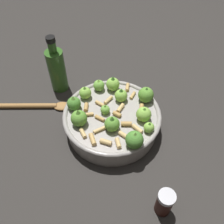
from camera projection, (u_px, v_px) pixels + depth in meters
name	position (u px, v px, depth m)	size (l,w,h in m)	color
ground_plane	(112.00, 127.00, 0.73)	(2.40, 2.40, 0.00)	#2D2B28
cooking_pan	(112.00, 118.00, 0.70)	(0.28, 0.28, 0.11)	#9E9993
pepper_shaker	(164.00, 203.00, 0.54)	(0.04, 0.04, 0.08)	#33140F
olive_oil_bottle	(57.00, 69.00, 0.78)	(0.06, 0.06, 0.19)	#336023
wooden_spoon	(34.00, 106.00, 0.78)	(0.10, 0.25, 0.02)	#9E703D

